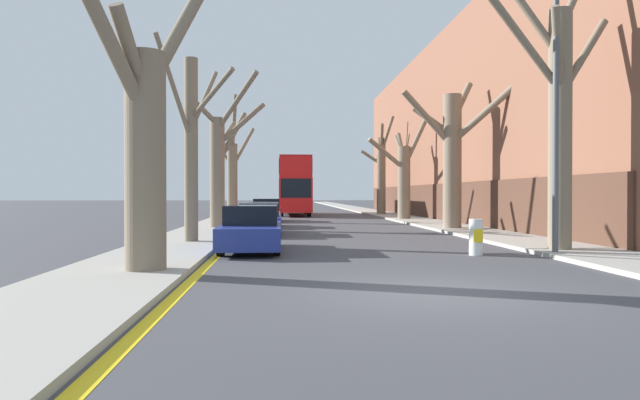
# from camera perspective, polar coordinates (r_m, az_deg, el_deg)

# --- Properties ---
(ground_plane) EXTENTS (300.00, 300.00, 0.00)m
(ground_plane) POSITION_cam_1_polar(r_m,az_deg,el_deg) (10.16, 11.03, -9.07)
(ground_plane) COLOR #424247
(sidewalk_left) EXTENTS (2.80, 120.00, 0.12)m
(sidewalk_left) POSITION_cam_1_polar(r_m,az_deg,el_deg) (59.79, -7.18, -0.99)
(sidewalk_left) COLOR #A39E93
(sidewalk_left) RESTS_ON ground
(sidewalk_right) EXTENTS (2.80, 120.00, 0.12)m
(sidewalk_right) POSITION_cam_1_polar(r_m,az_deg,el_deg) (60.30, 4.13, -0.98)
(sidewalk_right) COLOR #A39E93
(sidewalk_right) RESTS_ON ground
(building_facade_right) EXTENTS (10.08, 45.20, 11.76)m
(building_facade_right) POSITION_cam_1_polar(r_m,az_deg,el_deg) (40.49, 17.76, 6.46)
(building_facade_right) COLOR brown
(building_facade_right) RESTS_ON ground
(kerb_line_stripe) EXTENTS (0.24, 120.00, 0.01)m
(kerb_line_stripe) POSITION_cam_1_polar(r_m,az_deg,el_deg) (59.73, -5.67, -1.05)
(kerb_line_stripe) COLOR yellow
(kerb_line_stripe) RESTS_ON ground
(street_tree_left_0) EXTENTS (2.26, 3.72, 6.78)m
(street_tree_left_0) POSITION_cam_1_polar(r_m,az_deg,el_deg) (12.50, -17.08, 5.57)
(street_tree_left_0) COLOR #7A6B56
(street_tree_left_0) RESTS_ON ground
(street_tree_left_1) EXTENTS (2.54, 4.05, 6.72)m
(street_tree_left_1) POSITION_cam_1_polar(r_m,az_deg,el_deg) (19.77, -12.71, 5.63)
(street_tree_left_1) COLOR #7A6B56
(street_tree_left_1) RESTS_ON ground
(street_tree_left_2) EXTENTS (3.52, 4.32, 7.35)m
(street_tree_left_2) POSITION_cam_1_polar(r_m,az_deg,el_deg) (27.92, -9.92, 3.91)
(street_tree_left_2) COLOR #7A6B56
(street_tree_left_2) RESTS_ON ground
(street_tree_left_3) EXTENTS (2.67, 3.92, 7.57)m
(street_tree_left_3) POSITION_cam_1_polar(r_m,az_deg,el_deg) (35.75, -8.75, 2.64)
(street_tree_left_3) COLOR #7A6B56
(street_tree_left_3) RESTS_ON ground
(street_tree_right_0) EXTENTS (4.15, 1.76, 8.73)m
(street_tree_right_0) POSITION_cam_1_polar(r_m,az_deg,el_deg) (17.94, 22.68, 8.15)
(street_tree_right_0) COLOR #7A6B56
(street_tree_right_0) RESTS_ON ground
(street_tree_right_1) EXTENTS (4.61, 3.36, 7.10)m
(street_tree_right_1) POSITION_cam_1_polar(r_m,az_deg,el_deg) (27.57, 13.09, 4.51)
(street_tree_right_1) COLOR #7A6B56
(street_tree_right_1) RESTS_ON ground
(street_tree_right_2) EXTENTS (4.08, 2.44, 6.66)m
(street_tree_right_2) POSITION_cam_1_polar(r_m,az_deg,el_deg) (37.40, 8.34, 2.41)
(street_tree_right_2) COLOR #7A6B56
(street_tree_right_2) RESTS_ON ground
(street_tree_right_3) EXTENTS (2.51, 2.03, 7.88)m
(street_tree_right_3) POSITION_cam_1_polar(r_m,az_deg,el_deg) (46.03, 6.14, 2.78)
(street_tree_right_3) COLOR #7A6B56
(street_tree_right_3) RESTS_ON ground
(double_decker_bus) EXTENTS (2.47, 10.53, 4.59)m
(double_decker_bus) POSITION_cam_1_polar(r_m,az_deg,el_deg) (46.48, -2.60, 1.68)
(double_decker_bus) COLOR red
(double_decker_bus) RESTS_ON ground
(parked_car_0) EXTENTS (1.76, 4.55, 1.37)m
(parked_car_0) POSITION_cam_1_polar(r_m,az_deg,el_deg) (17.27, -6.87, -2.92)
(parked_car_0) COLOR navy
(parked_car_0) RESTS_ON ground
(parked_car_1) EXTENTS (1.82, 4.25, 1.33)m
(parked_car_1) POSITION_cam_1_polar(r_m,az_deg,el_deg) (24.14, -6.05, -1.96)
(parked_car_1) COLOR navy
(parked_car_1) RESTS_ON ground
(parked_car_2) EXTENTS (1.73, 4.06, 1.29)m
(parked_car_2) POSITION_cam_1_polar(r_m,az_deg,el_deg) (29.70, -5.66, -1.52)
(parked_car_2) COLOR #9EA3AD
(parked_car_2) RESTS_ON ground
(parked_car_3) EXTENTS (1.82, 4.18, 1.42)m
(parked_car_3) POSITION_cam_1_polar(r_m,az_deg,el_deg) (35.95, -5.37, -1.06)
(parked_car_3) COLOR maroon
(parked_car_3) RESTS_ON ground
(lamp_post) EXTENTS (1.40, 0.20, 8.52)m
(lamp_post) POSITION_cam_1_polar(r_m,az_deg,el_deg) (17.15, 22.24, 10.68)
(lamp_post) COLOR #4C4F54
(lamp_post) RESTS_ON ground
(traffic_bollard) EXTENTS (0.37, 0.39, 1.01)m
(traffic_bollard) POSITION_cam_1_polar(r_m,az_deg,el_deg) (16.47, 15.32, -3.60)
(traffic_bollard) COLOR white
(traffic_bollard) RESTS_ON ground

